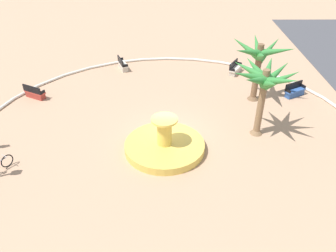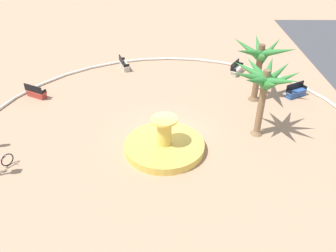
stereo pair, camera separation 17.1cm
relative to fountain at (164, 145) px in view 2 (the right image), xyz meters
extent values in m
plane|color=tan|center=(-1.31, 0.28, -0.30)|extent=(80.00, 80.00, 0.00)
torus|color=silver|center=(-1.31, 0.28, -0.20)|extent=(23.96, 23.96, 0.20)
cylinder|color=gold|center=(0.00, 0.00, -0.08)|extent=(4.49, 4.49, 0.45)
cylinder|color=#19567F|center=(0.00, 0.00, -0.11)|extent=(3.95, 3.95, 0.34)
cylinder|color=gold|center=(0.00, 0.00, 0.90)|extent=(0.81, 0.81, 1.51)
cylinder|color=#F1C954|center=(0.00, 0.00, 1.72)|extent=(1.44, 1.44, 0.12)
cylinder|color=brown|center=(-1.61, 5.53, 1.78)|extent=(0.39, 0.39, 4.16)
cone|color=brown|center=(-1.61, 5.53, -0.05)|extent=(0.75, 0.75, 0.50)
cone|color=#337F38|center=(-0.72, 5.53, 3.43)|extent=(2.02, 0.56, 1.37)
cone|color=#337F38|center=(-0.93, 6.16, 3.52)|extent=(1.89, 1.80, 1.21)
cone|color=#337F38|center=(-1.49, 6.39, 3.38)|extent=(0.84, 2.06, 1.46)
cone|color=#337F38|center=(-2.12, 6.27, 3.44)|extent=(1.61, 1.99, 1.35)
cone|color=#337F38|center=(-2.49, 5.90, 3.59)|extent=(2.11, 1.31, 1.08)
cone|color=#337F38|center=(-2.48, 5.16, 3.56)|extent=(2.11, 1.32, 1.13)
cone|color=#337F38|center=(-2.16, 4.75, 3.60)|extent=(1.64, 2.00, 1.06)
cone|color=#337F38|center=(-1.42, 4.60, 3.58)|extent=(0.96, 2.13, 1.10)
cone|color=#337F38|center=(-0.99, 4.84, 3.53)|extent=(1.79, 1.90, 1.20)
cylinder|color=brown|center=(-5.90, 6.26, 1.71)|extent=(0.43, 0.43, 4.03)
cone|color=brown|center=(-5.90, 6.26, -0.05)|extent=(0.81, 0.81, 0.50)
cone|color=#337F38|center=(-4.89, 6.11, 3.30)|extent=(2.32, 0.88, 1.37)
cone|color=#337F38|center=(-5.49, 7.24, 3.42)|extent=(1.41, 2.32, 1.15)
cone|color=#337F38|center=(-6.50, 7.00, 3.17)|extent=(1.80, 2.07, 1.61)
cone|color=#337F38|center=(-6.91, 6.27, 3.28)|extent=(2.26, 0.58, 1.42)
cone|color=#337F38|center=(-6.51, 5.45, 3.28)|extent=(1.80, 2.14, 1.41)
cone|color=#337F38|center=(-5.35, 5.35, 3.42)|extent=(1.66, 2.24, 1.16)
cube|color=beige|center=(-11.14, -3.49, 0.15)|extent=(1.67, 1.04, 0.12)
cube|color=black|center=(-11.07, -3.69, 0.45)|extent=(1.52, 0.65, 0.50)
cube|color=#B6ADA0|center=(-11.14, -3.49, -0.11)|extent=(1.54, 0.96, 0.39)
cube|color=black|center=(-11.84, -3.76, 0.29)|extent=(0.24, 0.45, 0.24)
cube|color=black|center=(-10.44, -3.22, 0.29)|extent=(0.24, 0.45, 0.24)
cube|color=#B73D33|center=(-6.19, -9.23, 0.15)|extent=(1.17, 1.65, 0.12)
cube|color=black|center=(-6.00, -9.33, 0.45)|extent=(0.80, 1.46, 0.50)
cube|color=#9C342B|center=(-6.19, -9.23, -0.11)|extent=(1.08, 1.52, 0.39)
cube|color=black|center=(-6.53, -9.90, 0.29)|extent=(0.44, 0.28, 0.24)
cube|color=black|center=(-5.84, -8.57, 0.29)|extent=(0.44, 0.28, 0.24)
cube|color=beige|center=(-10.22, 5.72, 0.15)|extent=(1.63, 1.26, 0.12)
cube|color=black|center=(-10.33, 5.54, 0.45)|extent=(1.41, 0.90, 0.50)
cube|color=#B6ADA0|center=(-10.22, 5.72, -0.11)|extent=(1.50, 1.16, 0.39)
cube|color=black|center=(-10.86, 6.11, 0.29)|extent=(0.30, 0.43, 0.24)
cube|color=black|center=(-9.58, 5.33, 0.29)|extent=(0.30, 0.43, 0.24)
cube|color=#335BA8|center=(-6.34, 9.33, 0.15)|extent=(1.21, 1.64, 0.12)
cube|color=black|center=(-6.52, 9.23, 0.45)|extent=(0.85, 1.44, 0.50)
cube|color=#2B4E8F|center=(-6.34, 9.33, -0.11)|extent=(1.12, 1.51, 0.39)
cube|color=black|center=(-6.70, 9.98, 0.29)|extent=(0.43, 0.29, 0.24)
cube|color=black|center=(-5.97, 8.67, 0.29)|extent=(0.43, 0.29, 0.24)
torus|color=black|center=(1.40, -8.27, 0.06)|extent=(0.63, 0.45, 0.72)
cylinder|color=#99999E|center=(1.44, -8.30, 0.42)|extent=(0.27, 0.38, 0.03)
camera|label=1|loc=(15.37, 0.12, 11.44)|focal=36.48mm
camera|label=2|loc=(15.37, 0.29, 11.44)|focal=36.48mm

